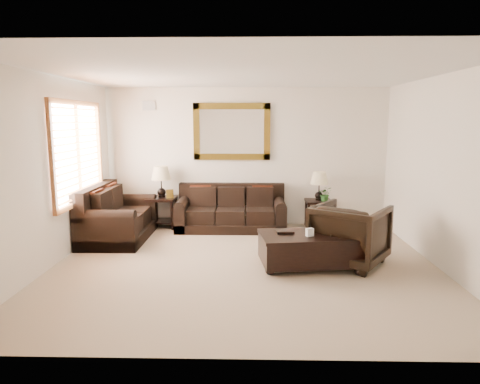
{
  "coord_description": "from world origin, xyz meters",
  "views": [
    {
      "loc": [
        0.07,
        -5.95,
        2.06
      ],
      "look_at": [
        -0.08,
        0.6,
        0.97
      ],
      "focal_mm": 32.0,
      "sensor_mm": 36.0,
      "label": 1
    }
  ],
  "objects_px": {
    "end_table_right": "(319,191)",
    "armchair": "(350,231)",
    "coffee_table": "(312,247)",
    "end_table_left": "(162,188)",
    "sofa": "(231,213)",
    "loveseat": "(115,219)"
  },
  "relations": [
    {
      "from": "end_table_right",
      "to": "armchair",
      "type": "height_order",
      "value": "end_table_right"
    },
    {
      "from": "coffee_table",
      "to": "end_table_right",
      "type": "bearing_deg",
      "value": 71.46
    },
    {
      "from": "end_table_right",
      "to": "armchair",
      "type": "xyz_separation_m",
      "value": [
        0.11,
        -2.14,
        -0.23
      ]
    },
    {
      "from": "end_table_left",
      "to": "armchair",
      "type": "relative_size",
      "value": 1.23
    },
    {
      "from": "sofa",
      "to": "end_table_left",
      "type": "distance_m",
      "value": 1.44
    },
    {
      "from": "sofa",
      "to": "loveseat",
      "type": "height_order",
      "value": "loveseat"
    },
    {
      "from": "loveseat",
      "to": "armchair",
      "type": "height_order",
      "value": "armchair"
    },
    {
      "from": "end_table_right",
      "to": "loveseat",
      "type": "bearing_deg",
      "value": -166.4
    },
    {
      "from": "sofa",
      "to": "end_table_left",
      "type": "bearing_deg",
      "value": 175.95
    },
    {
      "from": "end_table_left",
      "to": "armchair",
      "type": "xyz_separation_m",
      "value": [
        3.16,
        -2.12,
        -0.3
      ]
    },
    {
      "from": "end_table_left",
      "to": "end_table_right",
      "type": "bearing_deg",
      "value": 0.46
    },
    {
      "from": "loveseat",
      "to": "armchair",
      "type": "xyz_separation_m",
      "value": [
        3.81,
        -1.25,
        0.14
      ]
    },
    {
      "from": "end_table_left",
      "to": "end_table_right",
      "type": "distance_m",
      "value": 3.05
    },
    {
      "from": "loveseat",
      "to": "end_table_right",
      "type": "distance_m",
      "value": 3.82
    },
    {
      "from": "sofa",
      "to": "end_table_right",
      "type": "height_order",
      "value": "end_table_right"
    },
    {
      "from": "end_table_left",
      "to": "end_table_right",
      "type": "height_order",
      "value": "end_table_left"
    },
    {
      "from": "coffee_table",
      "to": "end_table_left",
      "type": "bearing_deg",
      "value": 130.86
    },
    {
      "from": "sofa",
      "to": "coffee_table",
      "type": "xyz_separation_m",
      "value": [
        1.24,
        -2.21,
        0.0
      ]
    },
    {
      "from": "end_table_right",
      "to": "coffee_table",
      "type": "distance_m",
      "value": 2.4
    },
    {
      "from": "coffee_table",
      "to": "sofa",
      "type": "bearing_deg",
      "value": 111.79
    },
    {
      "from": "sofa",
      "to": "coffee_table",
      "type": "distance_m",
      "value": 2.53
    },
    {
      "from": "end_table_right",
      "to": "sofa",
      "type": "bearing_deg",
      "value": -175.93
    }
  ]
}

